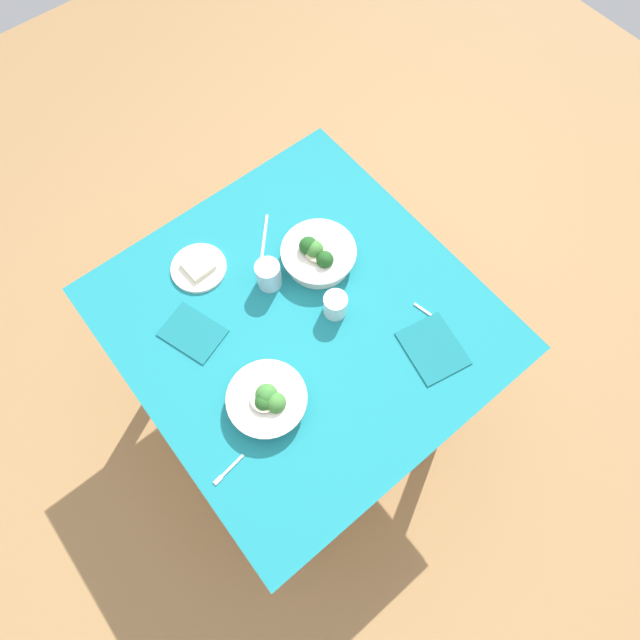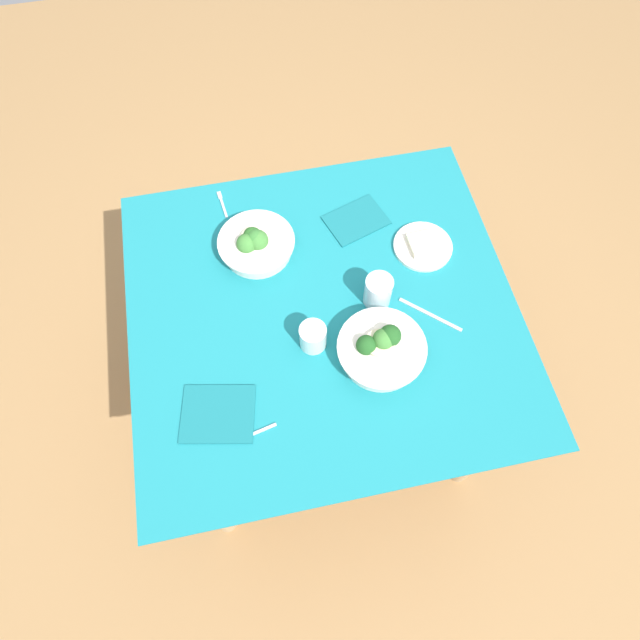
{
  "view_description": "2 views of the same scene",
  "coord_description": "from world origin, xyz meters",
  "px_view_note": "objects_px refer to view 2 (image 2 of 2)",
  "views": [
    {
      "loc": [
        -0.57,
        0.38,
        2.31
      ],
      "look_at": [
        -0.05,
        -0.04,
        0.77
      ],
      "focal_mm": 29.6,
      "sensor_mm": 36.0,
      "label": 1
    },
    {
      "loc": [
        -0.16,
        -0.73,
        2.18
      ],
      "look_at": [
        -0.02,
        -0.03,
        0.77
      ],
      "focal_mm": 30.17,
      "sensor_mm": 36.0,
      "label": 2
    }
  ],
  "objects_px": {
    "fork_by_near_bowl": "(258,432)",
    "fork_by_far_bowl": "(222,203)",
    "water_glass_center": "(313,337)",
    "table_knife_left": "(430,315)",
    "napkin_folded_upper": "(356,220)",
    "broccoli_bowl_near": "(381,349)",
    "bread_side_plate": "(423,246)",
    "broccoli_bowl_far": "(256,244)",
    "water_glass_side": "(378,291)",
    "napkin_folded_lower": "(218,414)"
  },
  "relations": [
    {
      "from": "water_glass_side",
      "to": "table_knife_left",
      "type": "xyz_separation_m",
      "value": [
        0.14,
        -0.08,
        -0.05
      ]
    },
    {
      "from": "napkin_folded_upper",
      "to": "napkin_folded_lower",
      "type": "height_order",
      "value": "same"
    },
    {
      "from": "table_knife_left",
      "to": "water_glass_side",
      "type": "bearing_deg",
      "value": -167.76
    },
    {
      "from": "water_glass_side",
      "to": "water_glass_center",
      "type": "bearing_deg",
      "value": -154.28
    },
    {
      "from": "fork_by_far_bowl",
      "to": "fork_by_near_bowl",
      "type": "distance_m",
      "value": 0.78
    },
    {
      "from": "table_knife_left",
      "to": "napkin_folded_lower",
      "type": "xyz_separation_m",
      "value": [
        -0.65,
        -0.17,
        0.0
      ]
    },
    {
      "from": "water_glass_side",
      "to": "napkin_folded_lower",
      "type": "bearing_deg",
      "value": -153.05
    },
    {
      "from": "bread_side_plate",
      "to": "water_glass_center",
      "type": "xyz_separation_m",
      "value": [
        -0.4,
        -0.25,
        0.03
      ]
    },
    {
      "from": "fork_by_far_bowl",
      "to": "water_glass_side",
      "type": "bearing_deg",
      "value": -145.15
    },
    {
      "from": "table_knife_left",
      "to": "fork_by_near_bowl",
      "type": "bearing_deg",
      "value": -113.43
    },
    {
      "from": "broccoli_bowl_far",
      "to": "water_glass_center",
      "type": "relative_size",
      "value": 2.78
    },
    {
      "from": "broccoli_bowl_near",
      "to": "water_glass_center",
      "type": "distance_m",
      "value": 0.19
    },
    {
      "from": "fork_by_far_bowl",
      "to": "napkin_folded_upper",
      "type": "height_order",
      "value": "napkin_folded_upper"
    },
    {
      "from": "fork_by_far_bowl",
      "to": "napkin_folded_upper",
      "type": "bearing_deg",
      "value": -117.86
    },
    {
      "from": "napkin_folded_upper",
      "to": "water_glass_center",
      "type": "bearing_deg",
      "value": -119.14
    },
    {
      "from": "water_glass_center",
      "to": "fork_by_near_bowl",
      "type": "relative_size",
      "value": 0.89
    },
    {
      "from": "bread_side_plate",
      "to": "table_knife_left",
      "type": "relative_size",
      "value": 0.91
    },
    {
      "from": "broccoli_bowl_far",
      "to": "broccoli_bowl_near",
      "type": "bearing_deg",
      "value": -55.66
    },
    {
      "from": "broccoli_bowl_near",
      "to": "water_glass_center",
      "type": "relative_size",
      "value": 2.91
    },
    {
      "from": "table_knife_left",
      "to": "napkin_folded_upper",
      "type": "xyz_separation_m",
      "value": [
        -0.13,
        0.38,
        0.0
      ]
    },
    {
      "from": "broccoli_bowl_near",
      "to": "bread_side_plate",
      "type": "relative_size",
      "value": 1.34
    },
    {
      "from": "fork_by_near_bowl",
      "to": "fork_by_far_bowl",
      "type": "bearing_deg",
      "value": -102.16
    },
    {
      "from": "table_knife_left",
      "to": "napkin_folded_lower",
      "type": "distance_m",
      "value": 0.67
    },
    {
      "from": "broccoli_bowl_far",
      "to": "table_knife_left",
      "type": "distance_m",
      "value": 0.57
    },
    {
      "from": "broccoli_bowl_far",
      "to": "napkin_folded_upper",
      "type": "relative_size",
      "value": 1.27
    },
    {
      "from": "water_glass_side",
      "to": "napkin_folded_upper",
      "type": "height_order",
      "value": "water_glass_side"
    },
    {
      "from": "broccoli_bowl_near",
      "to": "napkin_folded_upper",
      "type": "relative_size",
      "value": 1.33
    },
    {
      "from": "broccoli_bowl_near",
      "to": "fork_by_near_bowl",
      "type": "xyz_separation_m",
      "value": [
        -0.37,
        -0.15,
        -0.04
      ]
    },
    {
      "from": "fork_by_far_bowl",
      "to": "table_knife_left",
      "type": "xyz_separation_m",
      "value": [
        0.55,
        -0.54,
        -0.0
      ]
    },
    {
      "from": "fork_by_far_bowl",
      "to": "napkin_folded_upper",
      "type": "distance_m",
      "value": 0.45
    },
    {
      "from": "water_glass_center",
      "to": "napkin_folded_upper",
      "type": "height_order",
      "value": "water_glass_center"
    },
    {
      "from": "bread_side_plate",
      "to": "napkin_folded_lower",
      "type": "bearing_deg",
      "value": -149.56
    },
    {
      "from": "bread_side_plate",
      "to": "napkin_folded_upper",
      "type": "height_order",
      "value": "bread_side_plate"
    },
    {
      "from": "fork_by_far_bowl",
      "to": "water_glass_center",
      "type": "bearing_deg",
      "value": -167.93
    },
    {
      "from": "napkin_folded_lower",
      "to": "table_knife_left",
      "type": "bearing_deg",
      "value": 14.99
    },
    {
      "from": "bread_side_plate",
      "to": "fork_by_far_bowl",
      "type": "height_order",
      "value": "bread_side_plate"
    },
    {
      "from": "broccoli_bowl_near",
      "to": "napkin_folded_lower",
      "type": "distance_m",
      "value": 0.48
    },
    {
      "from": "bread_side_plate",
      "to": "fork_by_far_bowl",
      "type": "distance_m",
      "value": 0.67
    },
    {
      "from": "broccoli_bowl_near",
      "to": "water_glass_side",
      "type": "relative_size",
      "value": 2.41
    },
    {
      "from": "bread_side_plate",
      "to": "napkin_folded_lower",
      "type": "distance_m",
      "value": 0.81
    },
    {
      "from": "table_knife_left",
      "to": "broccoli_bowl_near",
      "type": "bearing_deg",
      "value": -109.75
    },
    {
      "from": "broccoli_bowl_far",
      "to": "table_knife_left",
      "type": "xyz_separation_m",
      "value": [
        0.47,
        -0.33,
        -0.04
      ]
    },
    {
      "from": "table_knife_left",
      "to": "fork_by_far_bowl",
      "type": "bearing_deg",
      "value": 178.38
    },
    {
      "from": "broccoli_bowl_near",
      "to": "water_glass_side",
      "type": "bearing_deg",
      "value": 78.6
    },
    {
      "from": "fork_by_near_bowl",
      "to": "bread_side_plate",
      "type": "bearing_deg",
      "value": -153.33
    },
    {
      "from": "fork_by_far_bowl",
      "to": "bread_side_plate",
      "type": "bearing_deg",
      "value": -123.97
    },
    {
      "from": "broccoli_bowl_far",
      "to": "napkin_folded_upper",
      "type": "xyz_separation_m",
      "value": [
        0.33,
        0.05,
        -0.03
      ]
    },
    {
      "from": "water_glass_side",
      "to": "fork_by_near_bowl",
      "type": "xyz_separation_m",
      "value": [
        -0.41,
        -0.33,
        -0.05
      ]
    },
    {
      "from": "water_glass_center",
      "to": "water_glass_side",
      "type": "bearing_deg",
      "value": 25.72
    },
    {
      "from": "bread_side_plate",
      "to": "fork_by_far_bowl",
      "type": "relative_size",
      "value": 1.67
    }
  ]
}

